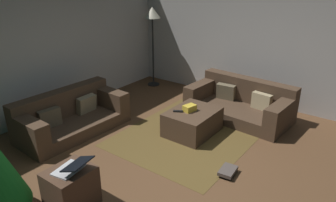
{
  "coord_description": "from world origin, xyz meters",
  "views": [
    {
      "loc": [
        -3.03,
        -2.07,
        2.61
      ],
      "look_at": [
        0.56,
        0.61,
        0.75
      ],
      "focal_mm": 34.4,
      "sensor_mm": 36.0,
      "label": 1
    }
  ],
  "objects_px": {
    "couch_right": "(241,103)",
    "laptop": "(72,167)",
    "book_stack": "(228,171)",
    "ottoman": "(192,122)",
    "corner_lamp": "(152,19)",
    "couch_left": "(70,116)",
    "tv_remote": "(178,111)",
    "side_table": "(71,188)",
    "gift_box": "(190,108)"
  },
  "relations": [
    {
      "from": "ottoman",
      "to": "corner_lamp",
      "type": "distance_m",
      "value": 2.9
    },
    {
      "from": "side_table",
      "to": "laptop",
      "type": "xyz_separation_m",
      "value": [
        0.01,
        -0.06,
        0.31
      ]
    },
    {
      "from": "tv_remote",
      "to": "side_table",
      "type": "bearing_deg",
      "value": 149.82
    },
    {
      "from": "tv_remote",
      "to": "book_stack",
      "type": "distance_m",
      "value": 1.37
    },
    {
      "from": "gift_box",
      "to": "side_table",
      "type": "distance_m",
      "value": 2.36
    },
    {
      "from": "couch_left",
      "to": "laptop",
      "type": "xyz_separation_m",
      "value": [
        -1.21,
        -1.65,
        0.29
      ]
    },
    {
      "from": "ottoman",
      "to": "book_stack",
      "type": "height_order",
      "value": "ottoman"
    },
    {
      "from": "gift_box",
      "to": "tv_remote",
      "type": "relative_size",
      "value": 1.28
    },
    {
      "from": "ottoman",
      "to": "laptop",
      "type": "relative_size",
      "value": 2.08
    },
    {
      "from": "side_table",
      "to": "tv_remote",
      "type": "bearing_deg",
      "value": 0.94
    },
    {
      "from": "laptop",
      "to": "couch_left",
      "type": "bearing_deg",
      "value": 53.84
    },
    {
      "from": "book_stack",
      "to": "side_table",
      "type": "bearing_deg",
      "value": 144.99
    },
    {
      "from": "couch_left",
      "to": "book_stack",
      "type": "xyz_separation_m",
      "value": [
        0.45,
        -2.77,
        -0.22
      ]
    },
    {
      "from": "corner_lamp",
      "to": "couch_right",
      "type": "bearing_deg",
      "value": -99.1
    },
    {
      "from": "tv_remote",
      "to": "corner_lamp",
      "type": "distance_m",
      "value": 2.79
    },
    {
      "from": "ottoman",
      "to": "book_stack",
      "type": "distance_m",
      "value": 1.27
    },
    {
      "from": "couch_left",
      "to": "laptop",
      "type": "height_order",
      "value": "couch_left"
    },
    {
      "from": "tv_remote",
      "to": "corner_lamp",
      "type": "bearing_deg",
      "value": 17.16
    },
    {
      "from": "gift_box",
      "to": "laptop",
      "type": "distance_m",
      "value": 2.34
    },
    {
      "from": "tv_remote",
      "to": "couch_left",
      "type": "bearing_deg",
      "value": 91.19
    },
    {
      "from": "couch_right",
      "to": "ottoman",
      "type": "relative_size",
      "value": 2.14
    },
    {
      "from": "couch_right",
      "to": "gift_box",
      "type": "bearing_deg",
      "value": 74.57
    },
    {
      "from": "couch_left",
      "to": "corner_lamp",
      "type": "bearing_deg",
      "value": -170.49
    },
    {
      "from": "side_table",
      "to": "couch_right",
      "type": "bearing_deg",
      "value": -8.06
    },
    {
      "from": "ottoman",
      "to": "book_stack",
      "type": "bearing_deg",
      "value": -124.69
    },
    {
      "from": "ottoman",
      "to": "side_table",
      "type": "xyz_separation_m",
      "value": [
        -2.39,
        0.14,
        0.05
      ]
    },
    {
      "from": "ottoman",
      "to": "corner_lamp",
      "type": "bearing_deg",
      "value": 53.89
    },
    {
      "from": "ottoman",
      "to": "corner_lamp",
      "type": "relative_size",
      "value": 0.49
    },
    {
      "from": "gift_box",
      "to": "side_table",
      "type": "bearing_deg",
      "value": 177.7
    },
    {
      "from": "ottoman",
      "to": "gift_box",
      "type": "bearing_deg",
      "value": 128.65
    },
    {
      "from": "couch_left",
      "to": "couch_right",
      "type": "xyz_separation_m",
      "value": [
        2.29,
        -2.09,
        -0.01
      ]
    },
    {
      "from": "couch_right",
      "to": "book_stack",
      "type": "bearing_deg",
      "value": 113.85
    },
    {
      "from": "gift_box",
      "to": "laptop",
      "type": "bearing_deg",
      "value": 179.03
    },
    {
      "from": "laptop",
      "to": "book_stack",
      "type": "height_order",
      "value": "laptop"
    },
    {
      "from": "couch_left",
      "to": "side_table",
      "type": "distance_m",
      "value": 2.01
    },
    {
      "from": "gift_box",
      "to": "corner_lamp",
      "type": "xyz_separation_m",
      "value": [
        1.55,
        2.03,
        1.09
      ]
    },
    {
      "from": "tv_remote",
      "to": "laptop",
      "type": "xyz_separation_m",
      "value": [
        -2.2,
        -0.09,
        0.14
      ]
    },
    {
      "from": "couch_right",
      "to": "side_table",
      "type": "bearing_deg",
      "value": 85.67
    },
    {
      "from": "couch_left",
      "to": "ottoman",
      "type": "bearing_deg",
      "value": 126.25
    },
    {
      "from": "corner_lamp",
      "to": "ottoman",
      "type": "bearing_deg",
      "value": -126.11
    },
    {
      "from": "gift_box",
      "to": "corner_lamp",
      "type": "height_order",
      "value": "corner_lamp"
    },
    {
      "from": "couch_left",
      "to": "gift_box",
      "type": "distance_m",
      "value": 2.05
    },
    {
      "from": "side_table",
      "to": "corner_lamp",
      "type": "height_order",
      "value": "corner_lamp"
    },
    {
      "from": "corner_lamp",
      "to": "tv_remote",
      "type": "bearing_deg",
      "value": -131.72
    },
    {
      "from": "side_table",
      "to": "laptop",
      "type": "relative_size",
      "value": 1.21
    },
    {
      "from": "couch_right",
      "to": "laptop",
      "type": "distance_m",
      "value": 3.54
    },
    {
      "from": "gift_box",
      "to": "corner_lamp",
      "type": "distance_m",
      "value": 2.78
    },
    {
      "from": "side_table",
      "to": "laptop",
      "type": "bearing_deg",
      "value": -79.42
    },
    {
      "from": "couch_right",
      "to": "gift_box",
      "type": "height_order",
      "value": "couch_right"
    },
    {
      "from": "couch_left",
      "to": "ottoman",
      "type": "relative_size",
      "value": 2.09
    }
  ]
}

